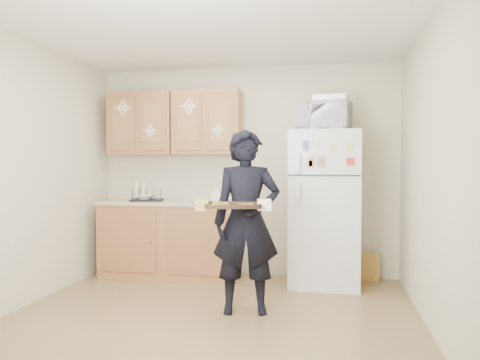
% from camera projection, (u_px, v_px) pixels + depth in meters
% --- Properties ---
extents(floor, '(3.60, 3.60, 0.00)m').
position_uv_depth(floor, '(208.00, 322.00, 3.96)').
color(floor, brown).
rests_on(floor, ground).
extents(ceiling, '(3.60, 3.60, 0.00)m').
position_uv_depth(ceiling, '(207.00, 24.00, 3.88)').
color(ceiling, silver).
rests_on(ceiling, wall_back).
extents(wall_back, '(3.60, 0.04, 2.50)m').
position_uv_depth(wall_back, '(246.00, 171.00, 5.69)').
color(wall_back, beige).
rests_on(wall_back, floor).
extents(wall_front, '(3.60, 0.04, 2.50)m').
position_uv_depth(wall_front, '(107.00, 183.00, 2.15)').
color(wall_front, beige).
rests_on(wall_front, floor).
extents(wall_left, '(0.04, 3.60, 2.50)m').
position_uv_depth(wall_left, '(17.00, 174.00, 4.26)').
color(wall_left, beige).
rests_on(wall_left, floor).
extents(wall_right, '(0.04, 3.60, 2.50)m').
position_uv_depth(wall_right, '(435.00, 175.00, 3.58)').
color(wall_right, beige).
rests_on(wall_right, floor).
extents(refrigerator, '(0.75, 0.70, 1.70)m').
position_uv_depth(refrigerator, '(324.00, 208.00, 5.16)').
color(refrigerator, silver).
rests_on(refrigerator, floor).
extents(base_cabinet, '(1.60, 0.60, 0.86)m').
position_uv_depth(base_cabinet, '(171.00, 240.00, 5.56)').
color(base_cabinet, '#965F33').
rests_on(base_cabinet, floor).
extents(countertop, '(1.64, 0.64, 0.04)m').
position_uv_depth(countertop, '(170.00, 202.00, 5.55)').
color(countertop, '#BDA991').
rests_on(countertop, base_cabinet).
extents(upper_cab_left, '(0.80, 0.33, 0.75)m').
position_uv_depth(upper_cab_left, '(143.00, 124.00, 5.72)').
color(upper_cab_left, '#965F33').
rests_on(upper_cab_left, wall_back).
extents(upper_cab_right, '(0.80, 0.33, 0.75)m').
position_uv_depth(upper_cab_right, '(207.00, 123.00, 5.57)').
color(upper_cab_right, '#965F33').
rests_on(upper_cab_right, wall_back).
extents(cereal_box, '(0.20, 0.07, 0.32)m').
position_uv_depth(cereal_box, '(370.00, 267.00, 5.32)').
color(cereal_box, '#EAB952').
rests_on(cereal_box, floor).
extents(person, '(0.67, 0.51, 1.64)m').
position_uv_depth(person, '(247.00, 222.00, 4.19)').
color(person, black).
rests_on(person, floor).
extents(baking_tray, '(0.52, 0.42, 0.04)m').
position_uv_depth(baking_tray, '(233.00, 206.00, 3.90)').
color(baking_tray, black).
rests_on(baking_tray, person).
extents(pizza_front_left, '(0.15, 0.15, 0.02)m').
position_uv_depth(pizza_front_left, '(220.00, 205.00, 3.82)').
color(pizza_front_left, '#FFA120').
rests_on(pizza_front_left, baking_tray).
extents(pizza_front_right, '(0.15, 0.15, 0.02)m').
position_uv_depth(pizza_front_right, '(246.00, 205.00, 3.83)').
color(pizza_front_right, '#FFA120').
rests_on(pizza_front_right, baking_tray).
extents(pizza_back_left, '(0.15, 0.15, 0.02)m').
position_uv_depth(pizza_back_left, '(221.00, 203.00, 3.98)').
color(pizza_back_left, '#FFA120').
rests_on(pizza_back_left, baking_tray).
extents(microwave, '(0.61, 0.47, 0.31)m').
position_uv_depth(microwave, '(324.00, 116.00, 5.07)').
color(microwave, silver).
rests_on(microwave, refrigerator).
extents(foil_pan, '(0.38, 0.29, 0.08)m').
position_uv_depth(foil_pan, '(330.00, 99.00, 5.08)').
color(foil_pan, silver).
rests_on(foil_pan, microwave).
extents(dish_rack, '(0.43, 0.37, 0.15)m').
position_uv_depth(dish_rack, '(147.00, 195.00, 5.52)').
color(dish_rack, black).
rests_on(dish_rack, countertop).
extents(bowl, '(0.22, 0.22, 0.05)m').
position_uv_depth(bowl, '(145.00, 197.00, 5.53)').
color(bowl, white).
rests_on(bowl, dish_rack).
extents(soap_bottle, '(0.11, 0.11, 0.20)m').
position_uv_depth(soap_bottle, '(216.00, 193.00, 5.34)').
color(soap_bottle, silver).
rests_on(soap_bottle, countertop).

